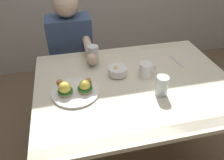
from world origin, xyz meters
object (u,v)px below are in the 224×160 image
Objects in this scene: fruit_bowl at (117,71)px; eggs_benedict_plate at (75,90)px; dining_table at (134,95)px; water_glass_near at (93,56)px; diner_person at (72,54)px; coffee_mug at (146,69)px; water_glass_far at (162,87)px; fork at (176,61)px.

eggs_benedict_plate is at bearing -156.26° from fruit_bowl.
dining_table is 10.00× the size of fruit_bowl.
fruit_bowl is 0.22m from water_glass_near.
coffee_mug is at bearing -52.54° from diner_person.
coffee_mug reaches higher than fruit_bowl.
water_glass_far is at bearing -58.73° from diner_person.
diner_person is at bearing 127.46° from coffee_mug.
water_glass_near reaches higher than coffee_mug.
fork is at bearing 26.31° from dining_table.
water_glass_near is (-0.12, 0.17, 0.03)m from fruit_bowl.
coffee_mug is 0.30m from fork.
fork is 0.82m from diner_person.
diner_person is (-0.13, 0.33, -0.15)m from water_glass_near.
fruit_bowl is 1.03× the size of water_glass_far.
coffee_mug is 0.95× the size of water_glass_far.
fork is (0.72, 0.20, -0.02)m from eggs_benedict_plate.
eggs_benedict_plate is (-0.37, -0.03, 0.13)m from dining_table.
coffee_mug is (0.08, 0.05, 0.16)m from dining_table.
fruit_bowl is (0.28, 0.12, 0.00)m from eggs_benedict_plate.
dining_table is 0.18m from coffee_mug.
coffee_mug is 0.71m from diner_person.
diner_person reaches higher than dining_table.
coffee_mug is at bearing -16.35° from fruit_bowl.
water_glass_near is 0.11× the size of diner_person.
eggs_benedict_plate is 0.45m from coffee_mug.
dining_table is 0.41m from fork.
diner_person reaches higher than water_glass_near.
water_glass_far reaches higher than dining_table.
fruit_bowl is 0.92× the size of water_glass_near.
fruit_bowl is at bearing -54.70° from water_glass_near.
fork is at bearing -31.59° from diner_person.
water_glass_far is (0.47, -0.11, 0.02)m from eggs_benedict_plate.
dining_table is 10.78× the size of coffee_mug.
water_glass_far is (0.32, -0.41, -0.01)m from water_glass_near.
water_glass_near is (-0.21, 0.27, 0.16)m from dining_table.
diner_person reaches higher than fork.
water_glass_far reaches higher than eggs_benedict_plate.
diner_person is (0.02, 0.63, -0.12)m from eggs_benedict_plate.
fork is at bearing 51.71° from water_glass_far.
eggs_benedict_plate reaches higher than fruit_bowl.
coffee_mug is 0.71× the size of fork.
dining_table is 4.44× the size of eggs_benedict_plate.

